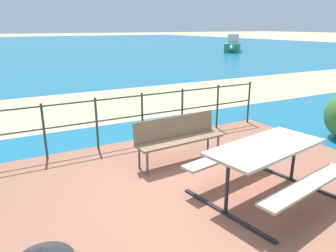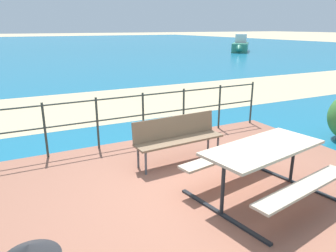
% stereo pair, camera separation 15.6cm
% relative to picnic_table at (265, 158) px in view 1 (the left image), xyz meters
% --- Properties ---
extents(ground_plane, '(240.00, 240.00, 0.00)m').
position_rel_picnic_table_xyz_m(ground_plane, '(-0.57, 0.51, -0.66)').
color(ground_plane, tan).
extents(patio_paving, '(6.40, 5.20, 0.06)m').
position_rel_picnic_table_xyz_m(patio_paving, '(-0.57, 0.51, -0.63)').
color(patio_paving, '#935B47').
rests_on(patio_paving, ground).
extents(sea_water, '(90.00, 90.00, 0.01)m').
position_rel_picnic_table_xyz_m(sea_water, '(-0.57, 40.51, -0.65)').
color(sea_water, '#196B8E').
rests_on(sea_water, ground).
extents(beach_strip, '(54.05, 5.21, 0.01)m').
position_rel_picnic_table_xyz_m(beach_strip, '(-0.57, 6.85, -0.65)').
color(beach_strip, tan).
rests_on(beach_strip, ground).
extents(picnic_table, '(2.05, 1.85, 0.78)m').
position_rel_picnic_table_xyz_m(picnic_table, '(0.00, 0.00, 0.00)').
color(picnic_table, '#BCAD93').
rests_on(picnic_table, patio_paving).
extents(park_bench, '(1.69, 0.50, 0.83)m').
position_rel_picnic_table_xyz_m(park_bench, '(-0.44, 1.69, -0.09)').
color(park_bench, '#7A6047').
rests_on(park_bench, patio_paving).
extents(railing_fence, '(5.94, 0.04, 1.06)m').
position_rel_picnic_table_xyz_m(railing_fence, '(-0.57, 2.95, 0.05)').
color(railing_fence, '#2D3833').
rests_on(railing_fence, patio_paving).
extents(boat_near, '(4.08, 4.34, 1.68)m').
position_rel_picnic_table_xyz_m(boat_near, '(18.08, 22.57, -0.08)').
color(boat_near, '#338466').
rests_on(boat_near, sea_water).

